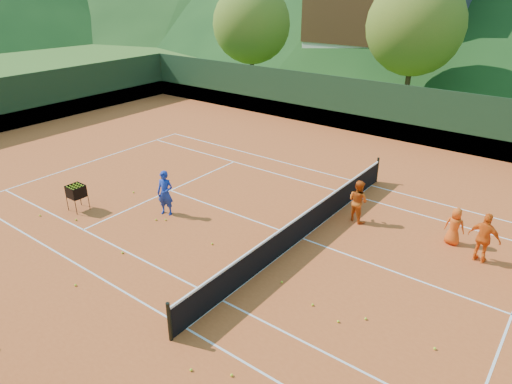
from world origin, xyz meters
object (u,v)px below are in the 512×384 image
Objects in this scene: ball_hopper at (76,192)px; tennis_net at (303,225)px; student_c at (455,226)px; chalet_left at (389,9)px; student_a at (358,201)px; student_b at (484,238)px; coach at (165,193)px.

tennis_net is at bearing 22.76° from ball_hopper.
chalet_left reaches higher than student_c.
tennis_net is 32.04m from chalet_left.
chalet_left is at bearing -51.93° from student_a.
student_b is 5.52m from tennis_net.
student_b is 1.15m from student_c.
student_c is 1.28× the size of ball_hopper.
student_c is at bearing 4.89° from coach.
student_b is 14.04m from ball_hopper.
student_c is 0.11× the size of tennis_net.
coach is at bearing -163.11° from tennis_net.
student_b reaches higher than ball_hopper.
coach is 32.26m from chalet_left.
coach reaches higher than student_a.
student_a is at bearing 5.81° from student_c.
student_a reaches higher than ball_hopper.
student_c is at bearing 26.67° from ball_hopper.
tennis_net is at bearing 85.73° from student_a.
tennis_net is at bearing -71.57° from chalet_left.
tennis_net is 8.53m from ball_hopper.
chalet_left is at bearing -53.65° from student_b.
ball_hopper is at bearing -86.32° from chalet_left.
tennis_net is 12.07× the size of ball_hopper.
coach is 1.69× the size of ball_hopper.
chalet_left reaches higher than student_b.
student_b reaches higher than student_a.
student_b is (10.05, 3.66, -0.03)m from coach.
chalet_left is at bearing 79.03° from coach.
student_a is 1.56× the size of ball_hopper.
student_c is (-0.99, 0.56, -0.17)m from student_b.
coach is 0.14× the size of tennis_net.
coach reaches higher than student_b.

